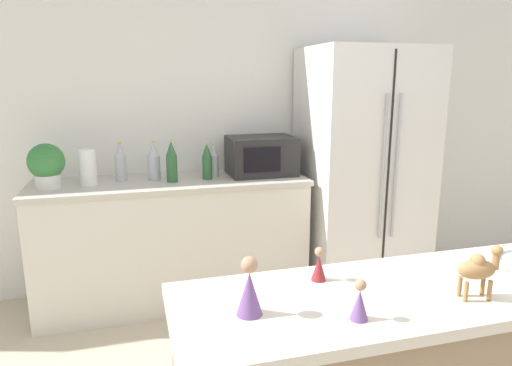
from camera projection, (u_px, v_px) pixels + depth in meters
wall_back at (227, 121)px, 3.55m from camera, size 8.00×0.06×2.55m
back_counter at (174, 240)px, 3.30m from camera, size 1.90×0.63×0.90m
refrigerator at (362, 170)px, 3.49m from camera, size 0.88×0.76×1.82m
potted_plant at (46, 164)px, 2.92m from camera, size 0.23×0.23×0.29m
paper_towel_roll at (88, 168)px, 3.01m from camera, size 0.11×0.11×0.24m
microwave at (261, 155)px, 3.36m from camera, size 0.48×0.37×0.28m
back_bottle_0 at (120, 162)px, 3.15m from camera, size 0.08×0.08×0.27m
back_bottle_1 at (207, 162)px, 3.20m from camera, size 0.07×0.07×0.26m
back_bottle_2 at (172, 162)px, 3.11m from camera, size 0.07×0.07×0.29m
back_bottle_3 at (154, 162)px, 3.17m from camera, size 0.08×0.08×0.27m
back_bottle_4 at (214, 161)px, 3.28m from camera, size 0.07×0.07×0.24m
camel_figurine at (479, 268)px, 1.37m from camera, size 0.14×0.08×0.17m
wise_man_figurine_blue at (319, 266)px, 1.50m from camera, size 0.05×0.05×0.12m
wise_man_figurine_crimson at (249, 290)px, 1.28m from camera, size 0.07×0.07×0.17m
wise_man_figurine_purple at (360, 302)px, 1.25m from camera, size 0.05×0.05×0.12m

